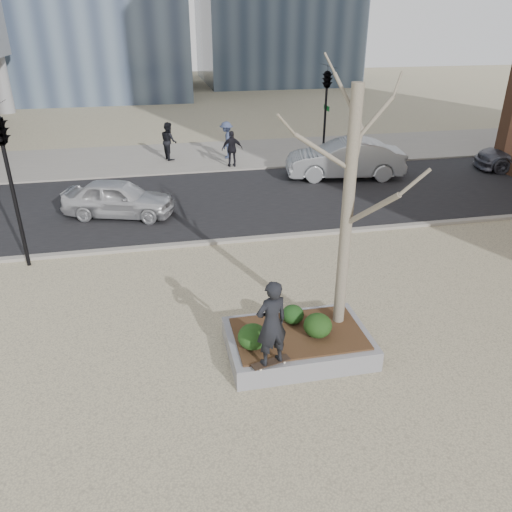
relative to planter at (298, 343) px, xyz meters
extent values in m
plane|color=#BDB28B|center=(-1.00, 0.00, -0.23)|extent=(120.00, 120.00, 0.00)
cube|color=black|center=(-1.00, 10.00, -0.21)|extent=(60.00, 8.00, 0.02)
cube|color=gray|center=(-1.00, 17.00, -0.21)|extent=(60.00, 6.00, 0.02)
cube|color=gray|center=(0.00, 0.00, 0.00)|extent=(3.00, 2.00, 0.45)
cube|color=#382314|center=(0.00, 0.00, 0.25)|extent=(2.70, 1.70, 0.04)
ellipsoid|color=#123A13|center=(-1.05, -0.30, 0.52)|extent=(0.60, 0.60, 0.51)
ellipsoid|color=black|center=(-0.02, 0.41, 0.47)|extent=(0.48, 0.48, 0.41)
ellipsoid|color=#1B3912|center=(0.36, -0.18, 0.52)|extent=(0.60, 0.60, 0.51)
imported|color=black|center=(-0.81, -0.88, 1.18)|extent=(0.74, 0.59, 1.76)
imported|color=#BCBDC1|center=(-4.01, 9.06, 0.46)|extent=(4.19, 2.66, 1.33)
imported|color=#969A9E|center=(5.57, 11.88, 0.63)|extent=(5.30, 2.57, 1.67)
imported|color=black|center=(-1.84, 16.62, 0.71)|extent=(0.91, 1.05, 1.83)
imported|color=#364162|center=(0.99, 16.29, 0.70)|extent=(0.98, 1.31, 1.81)
imported|color=black|center=(1.00, 14.66, 0.64)|extent=(1.00, 0.44, 1.68)
camera|label=1|loc=(-2.69, -8.43, 6.34)|focal=35.00mm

